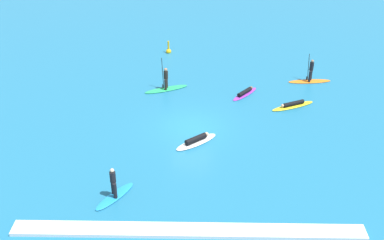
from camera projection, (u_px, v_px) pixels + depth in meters
name	position (u px, v px, depth m)	size (l,w,h in m)	color
ground_plane	(192.00, 127.00, 29.25)	(120.00, 120.00, 0.00)	#1E6B93
surfer_on_purple_board	(245.00, 93.00, 33.06)	(2.19, 2.46, 0.37)	purple
surfer_on_yellow_board	(293.00, 105.00, 31.48)	(3.21, 1.93, 0.38)	yellow
surfer_on_white_board	(196.00, 140.00, 27.59)	(2.75, 2.43, 0.45)	white
surfer_on_blue_board	(114.00, 191.00, 23.12)	(2.01, 2.54, 1.76)	#1E8CD1
surfer_on_green_board	(166.00, 85.00, 33.60)	(3.27, 1.96, 2.38)	#23B266
surfer_on_orange_board	(310.00, 77.00, 34.74)	(3.28, 1.02, 2.12)	orange
marker_buoy	(169.00, 51.00, 39.88)	(0.45, 0.45, 1.16)	yellow
wave_crest	(188.00, 230.00, 21.15)	(16.16, 0.90, 0.18)	white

